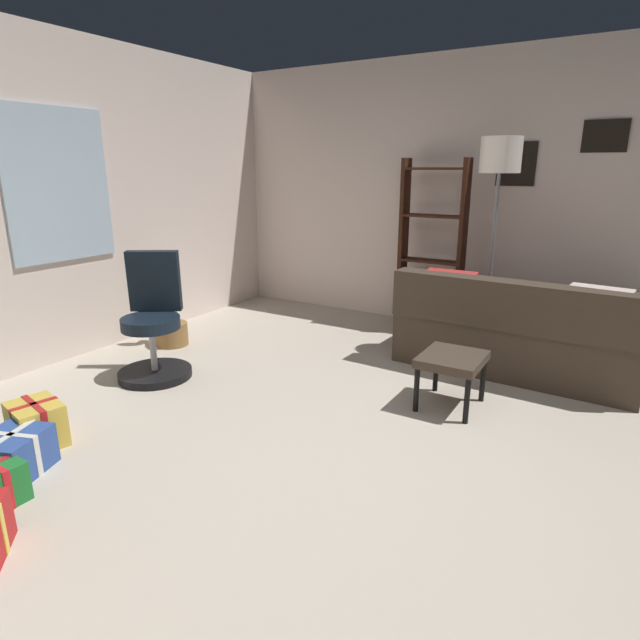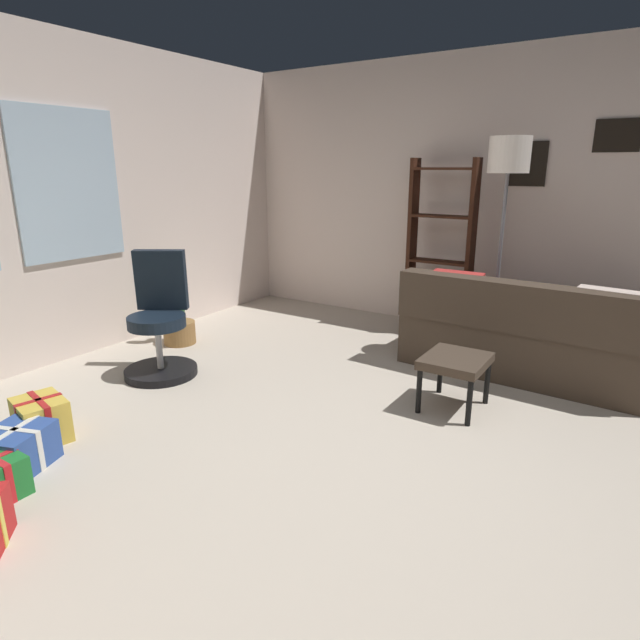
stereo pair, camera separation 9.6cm
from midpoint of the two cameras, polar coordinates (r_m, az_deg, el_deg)
ground_plane at (r=3.10m, az=10.35°, el=-15.77°), size 5.41×6.23×0.10m
wall_back_with_windows at (r=4.79m, az=-26.92°, el=11.42°), size 5.41×0.12×2.63m
wall_right_with_frames at (r=5.31m, az=23.11°, el=12.12°), size 0.12×6.23×2.63m
couch at (r=4.63m, az=23.84°, el=-1.48°), size 1.67×1.89×0.79m
footstool at (r=3.64m, az=15.27°, el=-4.68°), size 0.45×0.40×0.37m
gift_box_gold at (r=3.58m, az=-27.39°, el=-9.62°), size 0.32×0.37×0.27m
gift_box_blue at (r=3.33m, az=-29.34°, el=-12.11°), size 0.41×0.39×0.24m
office_chair at (r=4.27m, az=-16.45°, el=-0.85°), size 0.59×0.57×0.97m
bookshelf at (r=5.31m, az=13.47°, el=6.71°), size 0.18×0.64×1.67m
floor_lamp at (r=4.60m, az=20.32°, el=14.57°), size 0.32×0.32×1.82m
potted_plant at (r=5.01m, az=-15.00°, el=-0.13°), size 0.34×0.42×0.59m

